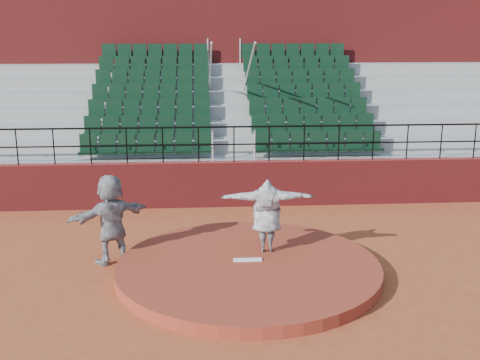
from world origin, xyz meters
name	(u,v)px	position (x,y,z in m)	size (l,w,h in m)	color
ground	(248,274)	(0.00, 0.00, 0.00)	(90.00, 90.00, 0.00)	#9C4423
pitchers_mound	(248,269)	(0.00, 0.00, 0.12)	(5.50, 5.50, 0.25)	maroon
pitching_rubber	(248,260)	(0.00, 0.15, 0.27)	(0.60, 0.15, 0.03)	white
boundary_wall	(234,184)	(0.00, 5.00, 0.65)	(24.00, 0.30, 1.30)	maroon
wall_railing	(234,136)	(0.00, 5.00, 2.03)	(24.04, 0.05, 1.03)	black
seating_deck	(228,134)	(0.00, 8.64, 1.45)	(24.00, 5.97, 4.63)	gray
press_box_facade	(223,65)	(0.00, 12.60, 3.55)	(24.00, 3.00, 7.10)	maroon
pitcher	(267,216)	(0.46, 0.69, 1.06)	(1.99, 0.54, 1.62)	black
fielder	(111,219)	(-2.91, 0.92, 0.99)	(1.83, 0.58, 1.98)	black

